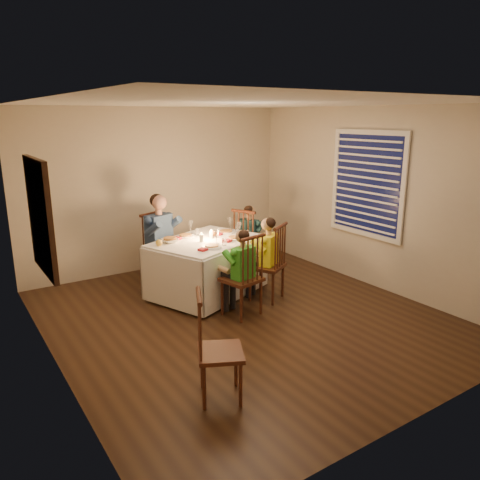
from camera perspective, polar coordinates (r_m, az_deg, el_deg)
ground at (r=5.99m, az=0.52°, el=-9.34°), size 5.00×5.00×0.00m
wall_left at (r=4.74m, az=-22.61°, el=-0.42°), size 0.02×5.00×2.60m
wall_right at (r=7.07m, az=15.90°, el=4.90°), size 0.02×5.00×2.60m
wall_back at (r=7.75m, az=-9.91°, el=6.08°), size 4.50×0.02×2.60m
ceiling at (r=5.46m, az=0.59°, el=16.38°), size 5.00×5.00×0.00m
dining_table at (r=6.58m, az=-4.06°, el=-1.89°), size 1.81×1.57×0.76m
chair_adult at (r=7.24m, az=-9.40°, el=-5.17°), size 0.56×0.55×1.07m
chair_near_left at (r=6.06m, az=0.19°, el=-9.04°), size 0.52×0.50×1.07m
chair_near_right at (r=6.56m, az=3.22°, el=-7.13°), size 0.59×0.59×1.07m
chair_end at (r=7.55m, az=1.17°, el=-4.11°), size 0.57×0.58×1.07m
chair_extra at (r=4.46m, az=-2.33°, el=-18.55°), size 0.54×0.54×1.00m
adult at (r=7.24m, az=-9.40°, el=-5.17°), size 0.66×0.63×1.36m
child_green at (r=6.06m, az=0.19°, el=-9.04°), size 0.45×0.42×1.12m
child_yellow at (r=6.56m, az=3.22°, el=-7.13°), size 0.53×0.52×1.15m
child_teal at (r=7.55m, az=1.17°, el=-4.11°), size 0.48×0.49×1.12m
setting_adult at (r=6.71m, az=-6.64°, el=0.48°), size 0.34×0.34×0.02m
setting_green at (r=6.14m, az=-3.48°, el=-0.83°), size 0.34×0.34×0.02m
setting_yellow at (r=6.55m, az=-0.63°, el=0.21°), size 0.34×0.34×0.02m
setting_teal at (r=6.91m, az=-1.71°, el=0.99°), size 0.34×0.34×0.02m
candle_left at (r=6.42m, az=-4.72°, el=0.23°), size 0.06×0.06×0.10m
candle_right at (r=6.59m, az=-3.52°, el=0.63°), size 0.06×0.06×0.10m
squash at (r=6.27m, az=-9.84°, el=-0.34°), size 0.09×0.09×0.09m
orange_fruit at (r=6.70m, az=-3.30°, el=0.79°), size 0.08×0.08×0.08m
serving_bowl at (r=6.43m, az=-8.53°, el=-0.08°), size 0.23×0.23×0.06m
wall_mirror at (r=4.99m, az=-23.16°, el=2.61°), size 0.06×0.95×1.15m
window_blinds at (r=7.07m, az=15.16°, el=6.59°), size 0.07×1.34×1.54m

